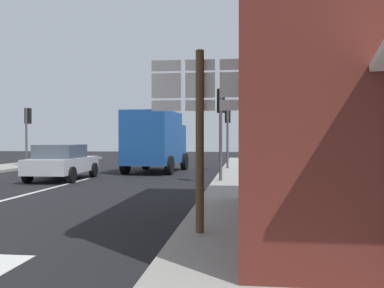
# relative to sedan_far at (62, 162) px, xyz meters

# --- Properties ---
(ground_plane) EXTENTS (80.00, 80.00, 0.00)m
(ground_plane) POSITION_rel_sedan_far_xyz_m (0.88, -1.34, -0.76)
(ground_plane) COLOR black
(sidewalk_right) EXTENTS (2.76, 44.00, 0.14)m
(sidewalk_right) POSITION_rel_sedan_far_xyz_m (7.71, -3.34, -0.69)
(sidewalk_right) COLOR gray
(sidewalk_right) RESTS_ON ground
(lane_centre_stripe) EXTENTS (0.16, 12.00, 0.01)m
(lane_centre_stripe) POSITION_rel_sedan_far_xyz_m (0.88, -5.34, -0.75)
(lane_centre_stripe) COLOR silver
(lane_centre_stripe) RESTS_ON ground
(sedan_far) EXTENTS (2.07, 4.25, 1.47)m
(sedan_far) POSITION_rel_sedan_far_xyz_m (0.00, 0.00, 0.00)
(sedan_far) COLOR #B7BABF
(sedan_far) RESTS_ON ground
(delivery_truck) EXTENTS (2.79, 5.14, 3.05)m
(delivery_truck) POSITION_rel_sedan_far_xyz_m (3.02, 4.51, 0.89)
(delivery_truck) COLOR #19478C
(delivery_truck) RESTS_ON ground
(route_sign_post) EXTENTS (1.66, 0.14, 3.20)m
(route_sign_post) POSITION_rel_sedan_far_xyz_m (6.76, -9.99, 1.24)
(route_sign_post) COLOR brown
(route_sign_post) RESTS_ON ground
(traffic_light_near_right) EXTENTS (0.30, 0.49, 3.60)m
(traffic_light_near_right) POSITION_rel_sedan_far_xyz_m (6.63, -0.80, 1.90)
(traffic_light_near_right) COLOR #47474C
(traffic_light_near_right) RESTS_ON ground
(traffic_light_far_right) EXTENTS (0.30, 0.49, 3.46)m
(traffic_light_far_right) POSITION_rel_sedan_far_xyz_m (6.63, 6.05, 1.80)
(traffic_light_far_right) COLOR #47474C
(traffic_light_far_right) RESTS_ON ground
(traffic_light_far_left) EXTENTS (0.30, 0.49, 3.47)m
(traffic_light_far_left) POSITION_rel_sedan_far_xyz_m (-4.87, 6.43, 1.81)
(traffic_light_far_left) COLOR #47474C
(traffic_light_far_left) RESTS_ON ground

